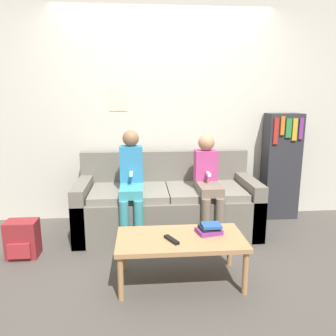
# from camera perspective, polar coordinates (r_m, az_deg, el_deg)

# --- Properties ---
(ground_plane) EXTENTS (10.00, 10.00, 0.00)m
(ground_plane) POSITION_cam_1_polar(r_m,az_deg,el_deg) (3.32, 0.59, -14.30)
(ground_plane) COLOR #4C4742
(wall_back) EXTENTS (8.00, 0.06, 2.60)m
(wall_back) POSITION_cam_1_polar(r_m,az_deg,el_deg) (4.01, -0.78, 9.62)
(wall_back) COLOR beige
(wall_back) RESTS_ON ground_plane
(couch) EXTENTS (1.96, 0.83, 0.86)m
(couch) POSITION_cam_1_polar(r_m,az_deg,el_deg) (3.70, -0.18, -6.47)
(couch) COLOR #6B665B
(couch) RESTS_ON ground_plane
(coffee_table) EXTENTS (1.02, 0.52, 0.39)m
(coffee_table) POSITION_cam_1_polar(r_m,az_deg,el_deg) (2.70, 2.20, -12.76)
(coffee_table) COLOR #AD7F51
(coffee_table) RESTS_ON ground_plane
(person_left) EXTENTS (0.24, 0.57, 1.15)m
(person_left) POSITION_cam_1_polar(r_m,az_deg,el_deg) (3.40, -6.40, -2.08)
(person_left) COLOR teal
(person_left) RESTS_ON ground_plane
(person_right) EXTENTS (0.24, 0.57, 1.10)m
(person_right) POSITION_cam_1_polar(r_m,az_deg,el_deg) (3.47, 6.97, -2.17)
(person_right) COLOR #756656
(person_right) RESTS_ON ground_plane
(tv_remote) EXTENTS (0.11, 0.17, 0.02)m
(tv_remote) POSITION_cam_1_polar(r_m,az_deg,el_deg) (2.61, 0.62, -12.38)
(tv_remote) COLOR black
(tv_remote) RESTS_ON coffee_table
(book_stack) EXTENTS (0.22, 0.19, 0.08)m
(book_stack) POSITION_cam_1_polar(r_m,az_deg,el_deg) (2.76, 7.22, -10.48)
(book_stack) COLOR #7A3389
(book_stack) RESTS_ON coffee_table
(bookshelf) EXTENTS (0.42, 0.27, 1.29)m
(bookshelf) POSITION_cam_1_polar(r_m,az_deg,el_deg) (4.27, 19.03, 0.33)
(bookshelf) COLOR #2D2D33
(bookshelf) RESTS_ON ground_plane
(backpack) EXTENTS (0.29, 0.23, 0.35)m
(backpack) POSITION_cam_1_polar(r_m,az_deg,el_deg) (3.44, -24.02, -11.27)
(backpack) COLOR maroon
(backpack) RESTS_ON ground_plane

